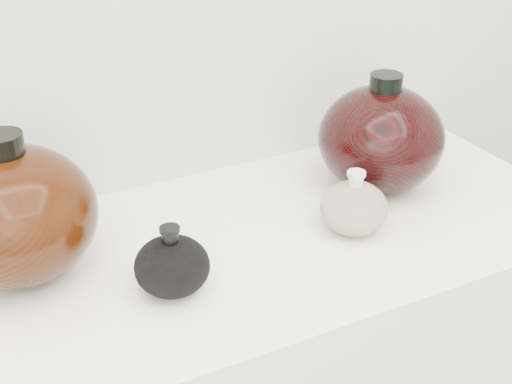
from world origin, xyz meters
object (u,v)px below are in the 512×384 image
black_gourd_vase (172,266)px  left_round_pot (15,214)px  right_round_pot (381,138)px  cream_gourd_vase (354,207)px

black_gourd_vase → left_round_pot: 0.23m
black_gourd_vase → right_round_pot: bearing=16.2°
left_round_pot → right_round_pot: left_round_pot is taller
black_gourd_vase → left_round_pot: (-0.18, 0.14, 0.06)m
black_gourd_vase → right_round_pot: (0.44, 0.13, 0.05)m
right_round_pot → cream_gourd_vase: bearing=-139.2°
cream_gourd_vase → left_round_pot: 0.52m
black_gourd_vase → left_round_pot: left_round_pot is taller
black_gourd_vase → cream_gourd_vase: (0.32, 0.02, 0.00)m
cream_gourd_vase → right_round_pot: size_ratio=0.55×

